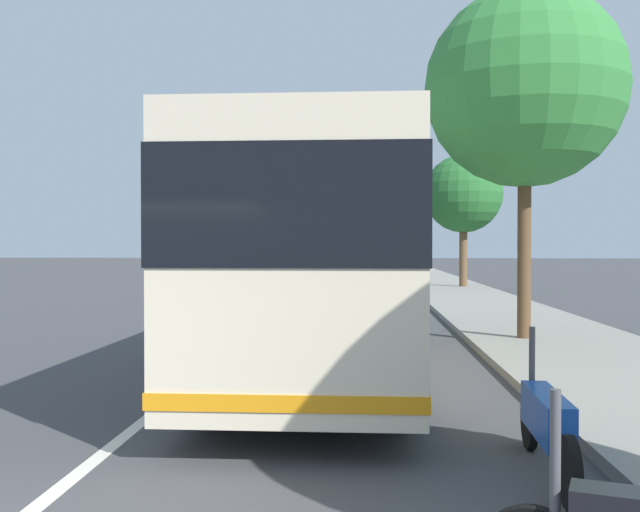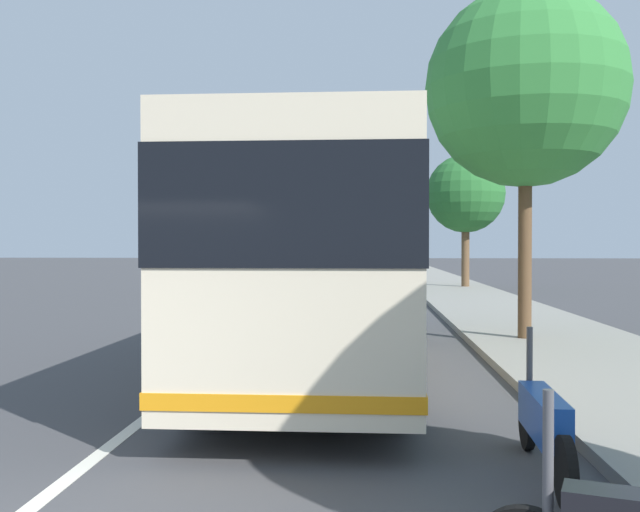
# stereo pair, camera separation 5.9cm
# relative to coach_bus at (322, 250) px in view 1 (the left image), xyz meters

# --- Properties ---
(sidewalk_curb) EXTENTS (110.00, 3.60, 0.14)m
(sidewalk_curb) POSITION_rel_coach_bus_xyz_m (2.28, -4.60, -1.88)
(sidewalk_curb) COLOR gray
(sidewalk_curb) RESTS_ON ground
(lane_divider_line) EXTENTS (110.00, 0.16, 0.01)m
(lane_divider_line) POSITION_rel_coach_bus_xyz_m (2.28, 1.87, -1.95)
(lane_divider_line) COLOR silver
(lane_divider_line) RESTS_ON ground
(coach_bus) EXTENTS (10.24, 2.74, 3.40)m
(coach_bus) POSITION_rel_coach_bus_xyz_m (0.00, 0.00, 0.00)
(coach_bus) COLOR beige
(coach_bus) RESTS_ON ground
(motorcycle_angled) EXTENTS (2.21, 0.29, 1.23)m
(motorcycle_angled) POSITION_rel_coach_bus_xyz_m (-5.07, -2.28, -1.49)
(motorcycle_angled) COLOR black
(motorcycle_angled) RESTS_ON ground
(car_behind_bus) EXTENTS (4.31, 1.95, 1.49)m
(car_behind_bus) POSITION_rel_coach_bus_xyz_m (17.50, -0.11, -1.25)
(car_behind_bus) COLOR #2D7238
(car_behind_bus) RESTS_ON ground
(car_side_street) EXTENTS (4.04, 1.94, 1.58)m
(car_side_street) POSITION_rel_coach_bus_xyz_m (18.26, 3.70, -1.21)
(car_side_street) COLOR black
(car_side_street) RESTS_ON ground
(car_oncoming) EXTENTS (4.42, 1.89, 1.44)m
(car_oncoming) POSITION_rel_coach_bus_xyz_m (35.45, -0.15, -1.26)
(car_oncoming) COLOR black
(car_oncoming) RESTS_ON ground
(car_far_distant) EXTENTS (4.27, 2.06, 1.43)m
(car_far_distant) POSITION_rel_coach_bus_xyz_m (27.51, 3.31, -1.26)
(car_far_distant) COLOR gray
(car_far_distant) RESTS_ON ground
(roadside_tree_mid_block) EXTENTS (4.05, 4.05, 7.25)m
(roadside_tree_mid_block) POSITION_rel_coach_bus_xyz_m (3.40, -3.94, 3.26)
(roadside_tree_mid_block) COLOR brown
(roadside_tree_mid_block) RESTS_ON ground
(roadside_tree_far_block) EXTENTS (3.59, 3.59, 6.19)m
(roadside_tree_far_block) POSITION_rel_coach_bus_xyz_m (21.98, -5.25, 2.42)
(roadside_tree_far_block) COLOR brown
(roadside_tree_far_block) RESTS_ON ground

